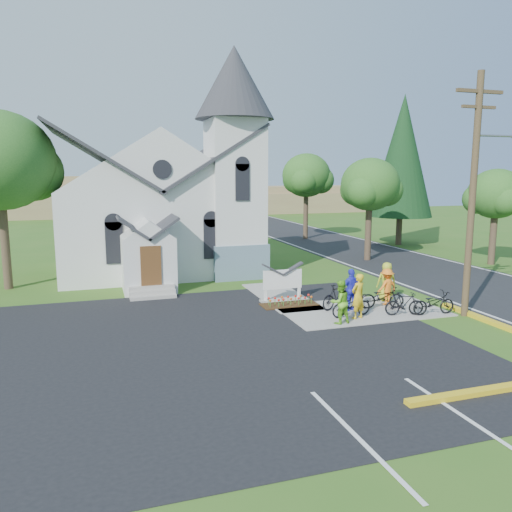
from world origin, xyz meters
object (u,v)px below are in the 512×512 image
object	(u,v)px
bike_3	(404,304)
cyclist_4	(387,281)
bike_4	(434,303)
bike_0	(351,305)
church_sign	(283,280)
utility_pole	(474,188)
cyclist_1	(340,302)
bike_1	(338,296)
cyclist_2	(351,290)
cyclist_3	(387,287)
bike_2	(382,297)
cyclist_0	(358,296)

from	to	relation	value
bike_3	cyclist_4	world-z (taller)	cyclist_4
bike_4	bike_0	bearing A→B (deg)	81.42
church_sign	bike_3	xyz separation A→B (m)	(3.98, -4.02, -0.47)
utility_pole	cyclist_1	size ratio (longest dim) A/B	5.70
utility_pole	bike_1	distance (m)	7.22
cyclist_2	cyclist_3	bearing A→B (deg)	-173.07
bike_0	bike_2	size ratio (longest dim) A/B	0.96
cyclist_4	bike_4	distance (m)	2.78
church_sign	bike_0	world-z (taller)	church_sign
cyclist_0	bike_4	bearing A→B (deg)	152.37
church_sign	cyclist_3	world-z (taller)	cyclist_3
bike_2	cyclist_4	distance (m)	1.52
cyclist_3	bike_0	bearing A→B (deg)	13.83
bike_2	bike_4	bearing A→B (deg)	-120.18
cyclist_2	bike_4	distance (m)	3.47
church_sign	cyclist_3	distance (m)	4.80
cyclist_0	bike_1	size ratio (longest dim) A/B	1.00
church_sign	cyclist_4	size ratio (longest dim) A/B	1.20
cyclist_0	bike_4	distance (m)	3.43
church_sign	bike_0	xyz separation A→B (m)	(1.76, -3.49, -0.49)
cyclist_0	bike_4	size ratio (longest dim) A/B	0.99
utility_pole	cyclist_2	xyz separation A→B (m)	(-4.36, 2.06, -4.42)
bike_4	cyclist_2	bearing A→B (deg)	65.95
cyclist_2	utility_pole	bearing A→B (deg)	150.27
bike_4	cyclist_4	bearing A→B (deg)	17.41
utility_pole	bike_0	size ratio (longest dim) A/B	5.37
bike_3	cyclist_4	xyz separation A→B (m)	(0.64, 2.41, 0.42)
cyclist_4	bike_0	bearing A→B (deg)	52.14
cyclist_0	cyclist_4	xyz separation A→B (m)	(2.75, 2.21, -0.03)
church_sign	cyclist_4	world-z (taller)	cyclist_4
cyclist_3	bike_2	bearing A→B (deg)	30.68
bike_4	church_sign	bearing A→B (deg)	55.11
bike_3	utility_pole	bearing A→B (deg)	-91.52
utility_pole	bike_3	xyz separation A→B (m)	(-2.59, 0.68, -4.85)
bike_1	cyclist_2	distance (m)	0.71
bike_1	bike_2	bearing A→B (deg)	-125.75
bike_2	cyclist_3	distance (m)	0.81
bike_2	bike_3	distance (m)	1.30
cyclist_0	cyclist_3	bearing A→B (deg)	-165.93
church_sign	bike_0	distance (m)	3.94
utility_pole	bike_0	distance (m)	6.94
bike_0	cyclist_4	xyz separation A→B (m)	(2.86, 1.88, 0.43)
church_sign	cyclist_1	bearing A→B (deg)	-78.64
bike_3	cyclist_4	distance (m)	2.53
cyclist_0	cyclist_3	xyz separation A→B (m)	(2.37, 1.59, -0.11)
cyclist_4	cyclist_0	bearing A→B (deg)	57.68
bike_0	bike_3	size ratio (longest dim) A/B	1.11
bike_1	cyclist_0	bearing A→B (deg)	163.22
church_sign	utility_pole	size ratio (longest dim) A/B	0.22
bike_1	bike_4	bearing A→B (deg)	-141.33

